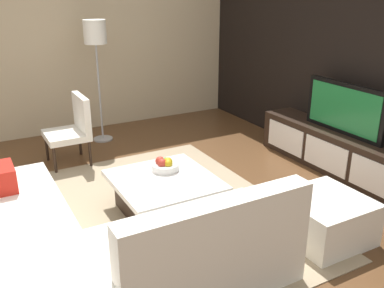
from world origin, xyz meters
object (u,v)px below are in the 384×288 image
at_px(media_console, 339,152).
at_px(sectional_couch, 82,245).
at_px(coffee_table, 164,195).
at_px(television, 345,109).
at_px(accent_chair_near, 73,126).
at_px(fruit_bowl, 165,165).
at_px(ottoman, 324,218).
at_px(floor_lamp, 95,40).

relative_size(media_console, sectional_couch, 1.00).
xyz_separation_m(media_console, coffee_table, (-0.10, -2.30, -0.05)).
bearing_deg(coffee_table, television, 87.51).
relative_size(media_console, accent_chair_near, 2.70).
height_order(sectional_couch, fruit_bowl, sectional_couch).
xyz_separation_m(coffee_table, ottoman, (1.10, 1.06, -0.00)).
distance_m(sectional_couch, fruit_bowl, 1.34).
xyz_separation_m(coffee_table, fruit_bowl, (-0.18, 0.10, 0.24)).
bearing_deg(floor_lamp, ottoman, 14.81).
xyz_separation_m(media_console, floor_lamp, (-2.50, -2.16, 1.20)).
relative_size(ottoman, fruit_bowl, 2.50).
distance_m(coffee_table, fruit_bowl, 0.31).
xyz_separation_m(television, ottoman, (1.00, -1.24, -0.60)).
height_order(television, fruit_bowl, television).
distance_m(television, sectional_couch, 3.36).
xyz_separation_m(television, fruit_bowl, (-0.28, -2.20, -0.36)).
distance_m(television, accent_chair_near, 3.31).
height_order(sectional_couch, coffee_table, sectional_couch).
bearing_deg(accent_chair_near, sectional_couch, -20.33).
relative_size(floor_lamp, fruit_bowl, 6.14).
xyz_separation_m(floor_lamp, fruit_bowl, (2.22, -0.04, -1.01)).
distance_m(media_console, floor_lamp, 3.52).
distance_m(floor_lamp, ottoman, 3.83).
bearing_deg(television, ottoman, -51.05).
bearing_deg(coffee_table, fruit_bowl, 151.86).
bearing_deg(fruit_bowl, coffee_table, -28.14).
xyz_separation_m(television, sectional_couch, (0.50, -3.28, -0.51)).
relative_size(television, fruit_bowl, 4.06).
relative_size(floor_lamp, ottoman, 2.46).
relative_size(sectional_couch, accent_chair_near, 2.69).
bearing_deg(accent_chair_near, floor_lamp, 131.98).
xyz_separation_m(accent_chair_near, fruit_bowl, (1.57, 0.53, -0.05)).
xyz_separation_m(sectional_couch, floor_lamp, (-3.01, 1.11, 1.16)).
bearing_deg(media_console, accent_chair_near, -124.19).
bearing_deg(media_console, ottoman, -51.04).
height_order(ottoman, fruit_bowl, fruit_bowl).
relative_size(sectional_couch, fruit_bowl, 8.36).
xyz_separation_m(sectional_couch, fruit_bowl, (-0.78, 1.08, 0.15)).
height_order(sectional_couch, floor_lamp, floor_lamp).
xyz_separation_m(media_console, sectional_couch, (0.50, -3.28, 0.04)).
relative_size(media_console, floor_lamp, 1.36).
relative_size(accent_chair_near, fruit_bowl, 3.11).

